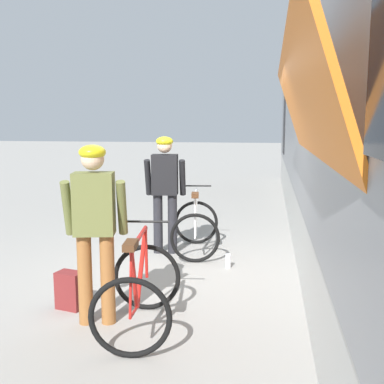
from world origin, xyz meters
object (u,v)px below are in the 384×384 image
bicycle_near_white (196,227)px  water_bottle_by_the_backpack (73,299)px  bicycle_far_red (139,291)px  water_bottle_near_the_bikes (228,261)px  cyclist_near_in_dark (165,184)px  cyclist_far_in_olive (95,219)px  backpack_on_platform (70,290)px

bicycle_near_white → water_bottle_by_the_backpack: bearing=-112.4°
bicycle_near_white → bicycle_far_red: bearing=-92.0°
water_bottle_near_the_bikes → bicycle_far_red: bearing=-107.5°
bicycle_far_red → bicycle_near_white: bearing=88.0°
cyclist_near_in_dark → cyclist_far_in_olive: bearing=-92.4°
cyclist_far_in_olive → water_bottle_near_the_bikes: size_ratio=9.10×
cyclist_far_in_olive → bicycle_near_white: bearing=77.9°
cyclist_near_in_dark → bicycle_near_white: (0.45, 0.08, -0.65)m
backpack_on_platform → water_bottle_by_the_backpack: (0.02, 0.01, -0.10)m
bicycle_far_red → water_bottle_near_the_bikes: (0.65, 2.07, -0.31)m
cyclist_near_in_dark → water_bottle_by_the_backpack: 2.49m
cyclist_near_in_dark → water_bottle_near_the_bikes: bearing=-30.4°
bicycle_near_white → water_bottle_near_the_bikes: bearing=-50.3°
bicycle_far_red → water_bottle_near_the_bikes: bearing=72.5°
bicycle_near_white → bicycle_far_red: same height
cyclist_near_in_dark → backpack_on_platform: 2.47m
cyclist_far_in_olive → backpack_on_platform: size_ratio=4.40×
backpack_on_platform → water_bottle_near_the_bikes: size_ratio=2.07×
water_bottle_near_the_bikes → water_bottle_by_the_backpack: size_ratio=0.93×
water_bottle_by_the_backpack → bicycle_near_white: bearing=67.6°
backpack_on_platform → water_bottle_near_the_bikes: bearing=60.5°
cyclist_near_in_dark → water_bottle_by_the_backpack: size_ratio=8.46×
bicycle_near_white → bicycle_far_red: 2.74m
cyclist_near_in_dark → cyclist_far_in_olive: same height
cyclist_far_in_olive → bicycle_far_red: size_ratio=1.53×
cyclist_near_in_dark → bicycle_far_red: (0.36, -2.66, -0.65)m
bicycle_far_red → water_bottle_near_the_bikes: size_ratio=5.94×
cyclist_far_in_olive → water_bottle_by_the_backpack: 1.07m
cyclist_far_in_olive → water_bottle_near_the_bikes: 2.45m
cyclist_far_in_olive → water_bottle_by_the_backpack: (-0.40, 0.31, -0.95)m
bicycle_far_red → backpack_on_platform: bicycle_far_red is taller
bicycle_far_red → backpack_on_platform: bearing=155.2°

